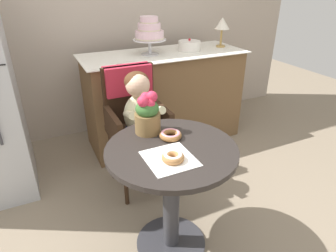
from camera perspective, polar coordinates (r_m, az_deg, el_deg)
The scene contains 12 objects.
ground_plane at distance 2.05m, azimuth 0.56°, elevation -21.65°, with size 8.00×8.00×0.00m, color gray.
cafe_table at distance 1.71m, azimuth 0.64°, elevation -10.27°, with size 0.72×0.72×0.72m.
wicker_chair at distance 2.27m, azimuth -6.71°, elevation 3.30°, with size 0.42×0.45×0.95m.
seated_child at distance 2.11m, azimuth -5.38°, elevation 2.73°, with size 0.27×0.32×0.73m.
paper_napkin at distance 1.49m, azimuth 0.31°, elevation -6.32°, with size 0.24×0.25×0.00m, color white.
donut_front at distance 1.67m, azimuth 0.49°, elevation -1.70°, with size 0.13×0.13×0.04m.
donut_mid at distance 1.47m, azimuth 0.95°, elevation -5.97°, with size 0.11×0.11×0.04m.
flower_vase at distance 1.70m, azimuth -4.00°, elevation 2.36°, with size 0.15×0.15×0.25m.
display_counter at distance 2.98m, azimuth -0.74°, elevation 5.50°, with size 1.56×0.62×0.90m.
tiered_cake_stand at distance 2.75m, azimuth -3.62°, elevation 17.69°, with size 0.30×0.30×0.33m.
round_layer_cake at distance 2.95m, azimuth 4.13°, elevation 15.21°, with size 0.21×0.21×0.11m.
table_lamp at distance 3.13m, azimuth 10.41°, elevation 18.70°, with size 0.15×0.15×0.28m.
Camera 1 is at (-0.60, -1.22, 1.54)m, focal length 31.57 mm.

